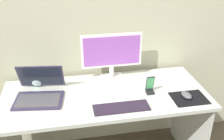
% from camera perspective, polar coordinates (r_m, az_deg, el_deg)
% --- Properties ---
extents(wall_back, '(6.00, 0.04, 2.50)m').
position_cam_1_polar(wall_back, '(2.16, -3.36, 12.63)').
color(wall_back, '#B8B797').
rests_on(wall_back, ground_plane).
extents(desk, '(1.52, 0.66, 0.72)m').
position_cam_1_polar(desk, '(2.08, -1.43, -8.36)').
color(desk, beige).
rests_on(desk, ground_plane).
extents(monitor, '(0.48, 0.14, 0.38)m').
position_cam_1_polar(monitor, '(2.12, -0.07, 3.40)').
color(monitor, white).
rests_on(monitor, desk).
extents(laptop, '(0.37, 0.36, 0.22)m').
position_cam_1_polar(laptop, '(2.01, -15.12, -4.52)').
color(laptop, '#342D48').
rests_on(laptop, desk).
extents(fishbowl, '(0.14, 0.14, 0.14)m').
position_cam_1_polar(fishbowl, '(2.17, -15.50, -1.47)').
color(fishbowl, silver).
rests_on(fishbowl, desk).
extents(keyboard_external, '(0.38, 0.13, 0.01)m').
position_cam_1_polar(keyboard_external, '(1.85, 2.00, -7.96)').
color(keyboard_external, '#281E2E').
rests_on(keyboard_external, desk).
extents(mousepad, '(0.25, 0.20, 0.00)m').
position_cam_1_polar(mousepad, '(2.03, 16.01, -5.75)').
color(mousepad, black).
rests_on(mousepad, desk).
extents(mouse, '(0.08, 0.11, 0.04)m').
position_cam_1_polar(mouse, '(2.02, 15.53, -5.15)').
color(mouse, '#525558').
rests_on(mouse, mousepad).
extents(phone_in_dock, '(0.06, 0.05, 0.14)m').
position_cam_1_polar(phone_in_dock, '(2.01, 8.04, -3.63)').
color(phone_in_dock, black).
rests_on(phone_in_dock, desk).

